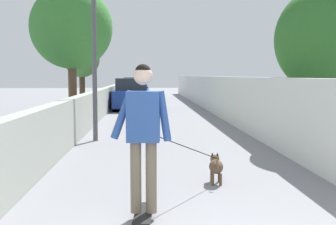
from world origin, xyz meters
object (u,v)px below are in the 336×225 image
tree_right_far (325,40)px  car_near (132,95)px  tree_left_mid (71,28)px  tree_left_near (82,58)px  lamp_post (94,32)px  person_skateboarder (143,126)px  car_far (136,90)px  skateboard (144,214)px  dog (216,166)px

tree_right_far → car_near: (10.95, 5.10, -1.84)m
tree_left_mid → car_near: size_ratio=1.24×
tree_left_near → lamp_post: size_ratio=0.89×
person_skateboarder → car_near: size_ratio=0.44×
tree_left_mid → car_far: size_ratio=1.13×
tree_right_far → skateboard: bearing=141.1°
tree_left_near → skateboard: 17.44m
lamp_post → car_near: 10.50m
car_far → tree_left_mid: bearing=171.3°
tree_left_mid → dog: bearing=-157.9°
lamp_post → person_skateboarder: lamp_post is taller
tree_left_mid → tree_right_far: (-5.50, -7.09, -0.86)m
skateboard → car_far: bearing=1.6°
tree_left_near → skateboard: size_ratio=4.41×
tree_left_near → tree_left_mid: tree_left_mid is taller
person_skateboarder → car_far: 23.96m
car_near → car_far: (7.54, 0.00, 0.00)m
tree_left_near → car_near: tree_left_near is taller
tree_left_mid → car_far: bearing=-8.7°
tree_left_near → car_near: size_ratio=0.90×
skateboard → tree_right_far: bearing=-38.9°
tree_left_mid → person_skateboarder: tree_left_mid is taller
lamp_post → person_skateboarder: 6.49m
tree_left_near → dog: 16.08m
person_skateboarder → car_far: person_skateboarder is taller
tree_left_near → car_far: tree_left_near is taller
tree_right_far → car_far: bearing=15.4°
tree_left_mid → car_far: (12.98, -1.99, -2.69)m
car_near → dog: bearing=-173.0°
dog → car_far: bearing=4.6°
lamp_post → skateboard: (-6.13, -1.28, -2.72)m
lamp_post → person_skateboarder: bearing=-168.2°
car_near → lamp_post: bearing=176.7°
tree_left_mid → tree_right_far: bearing=-127.8°
tree_left_mid → person_skateboarder: bearing=-166.3°
dog → tree_right_far: bearing=-40.8°
tree_left_near → skateboard: (-16.96, -3.21, -2.47)m
skateboard → person_skateboarder: bearing=180.0°
dog → car_near: bearing=7.0°
dog → car_far: 22.38m
tree_right_far → car_near: tree_right_far is taller
tree_left_near → tree_left_mid: size_ratio=0.73×
tree_right_far → lamp_post: size_ratio=0.96×
tree_left_mid → car_far: tree_left_mid is taller
skateboard → dog: bearing=-34.3°
skateboard → car_far: size_ratio=0.19×
tree_right_far → dog: (-3.82, 3.30, -2.27)m
dog → lamp_post: bearing=28.1°
tree_left_near → tree_right_far: 13.80m
dog → car_far: car_far is taller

